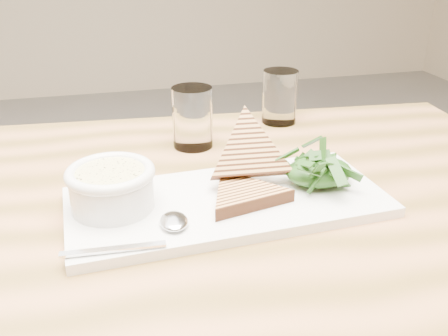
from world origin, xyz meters
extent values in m
cube|color=#B47747|center=(-0.10, -0.09, 0.70)|extent=(1.18, 0.84, 0.04)
cylinder|color=#B47747|center=(0.41, 0.23, 0.34)|extent=(0.06, 0.06, 0.68)
cube|color=white|center=(-0.06, -0.11, 0.73)|extent=(0.44, 0.22, 0.01)
cylinder|color=white|center=(-0.22, -0.10, 0.76)|extent=(0.11, 0.11, 0.04)
cylinder|color=#E8DC8F|center=(-0.22, -0.10, 0.78)|extent=(0.09, 0.09, 0.01)
torus|color=white|center=(-0.22, -0.10, 0.79)|extent=(0.12, 0.12, 0.01)
ellipsoid|color=black|center=(0.08, -0.10, 0.75)|extent=(0.10, 0.08, 0.04)
ellipsoid|color=silver|center=(-0.15, -0.17, 0.74)|extent=(0.04, 0.05, 0.01)
cube|color=silver|center=(-0.22, -0.21, 0.74)|extent=(0.12, 0.02, 0.00)
cylinder|color=white|center=(-0.07, 0.12, 0.77)|extent=(0.07, 0.07, 0.11)
cylinder|color=white|center=(0.12, 0.20, 0.77)|extent=(0.07, 0.07, 0.10)
camera|label=1|loc=(-0.22, -0.69, 1.06)|focal=40.00mm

